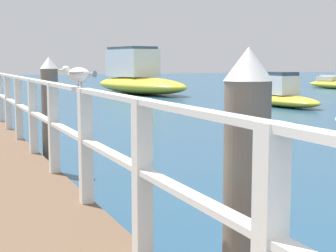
{
  "coord_description": "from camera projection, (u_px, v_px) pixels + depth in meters",
  "views": [
    {
      "loc": [
        -0.01,
        0.54,
        1.87
      ],
      "look_at": [
        2.84,
        7.03,
        1.0
      ],
      "focal_mm": 55.6,
      "sensor_mm": 36.0,
      "label": 1
    }
  ],
  "objects": [
    {
      "name": "boat_4",
      "position": [
        333.0,
        83.0,
        36.96
      ],
      "size": [
        1.43,
        4.91,
        6.27
      ],
      "rotation": [
        0.0,
        0.0,
        3.13
      ],
      "color": "gold",
      "rests_on": "ground_plane"
    },
    {
      "name": "dock_piling_far",
      "position": [
        50.0,
        115.0,
        8.68
      ],
      "size": [
        0.29,
        0.29,
        1.96
      ],
      "color": "#6B6056",
      "rests_on": "ground_plane"
    },
    {
      "name": "pier_railing",
      "position": [
        13.0,
        98.0,
        10.09
      ],
      "size": [
        0.12,
        20.48,
        1.14
      ],
      "color": "silver",
      "rests_on": "pier_deck"
    },
    {
      "name": "boat_0",
      "position": [
        137.0,
        78.0,
        30.9
      ],
      "size": [
        4.39,
        9.02,
        2.78
      ],
      "rotation": [
        0.0,
        0.0,
        0.19
      ],
      "color": "gold",
      "rests_on": "ground_plane"
    },
    {
      "name": "seagull_foreground",
      "position": [
        78.0,
        74.0,
        5.23
      ],
      "size": [
        0.3,
        0.42,
        0.21
      ],
      "rotation": [
        0.0,
        0.0,
        0.58
      ],
      "color": "white",
      "rests_on": "pier_railing"
    },
    {
      "name": "dock_piling_near",
      "position": [
        246.0,
        208.0,
        3.16
      ],
      "size": [
        0.29,
        0.29,
        1.96
      ],
      "color": "#6B6056",
      "rests_on": "ground_plane"
    },
    {
      "name": "boat_1",
      "position": [
        283.0,
        95.0,
        22.01
      ],
      "size": [
        1.54,
        4.2,
        1.46
      ],
      "rotation": [
        0.0,
        0.0,
        0.01
      ],
      "color": "gold",
      "rests_on": "ground_plane"
    }
  ]
}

